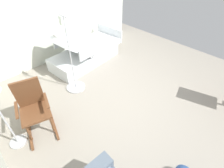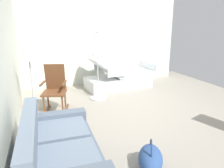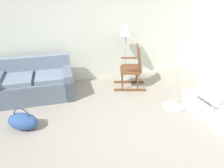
{
  "view_description": "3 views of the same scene",
  "coord_description": "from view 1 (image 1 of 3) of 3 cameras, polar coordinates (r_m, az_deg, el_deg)",
  "views": [
    {
      "loc": [
        -1.74,
        2.19,
        2.71
      ],
      "look_at": [
        -0.06,
        0.54,
        0.74
      ],
      "focal_mm": 27.59,
      "sensor_mm": 36.0,
      "label": 1
    },
    {
      "loc": [
        -3.93,
        2.12,
        1.87
      ],
      "look_at": [
        -0.08,
        0.68,
        0.71
      ],
      "focal_mm": 33.95,
      "sensor_mm": 36.0,
      "label": 2
    },
    {
      "loc": [
        -1.22,
        -2.59,
        2.42
      ],
      "look_at": [
        -0.22,
        0.69,
        0.7
      ],
      "focal_mm": 34.19,
      "sensor_mm": 36.0,
      "label": 3
    }
  ],
  "objects": [
    {
      "name": "rocking_chair",
      "position": [
        3.27,
        -24.44,
        -7.23
      ],
      "size": [
        0.87,
        0.68,
        1.05
      ],
      "color": "brown",
      "rests_on": "ground"
    },
    {
      "name": "iv_pole",
      "position": [
        4.07,
        -12.36,
        1.56
      ],
      "size": [
        0.44,
        0.44,
        1.69
      ],
      "color": "#B2B5BA",
      "rests_on": "ground"
    },
    {
      "name": "side_wall",
      "position": [
        5.08,
        -18.74,
        22.47
      ],
      "size": [
        0.1,
        5.18,
        2.7
      ],
      "primitive_type": "cube",
      "color": "silver",
      "rests_on": "ground"
    },
    {
      "name": "hospital_bed",
      "position": [
        4.95,
        -8.99,
        10.44
      ],
      "size": [
        1.15,
        2.14,
        1.17
      ],
      "color": "silver",
      "rests_on": "ground"
    },
    {
      "name": "ground_plane",
      "position": [
        3.9,
        5.03,
        -4.41
      ],
      "size": [
        6.47,
        6.47,
        0.0
      ],
      "primitive_type": "plane",
      "color": "gray"
    }
  ]
}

